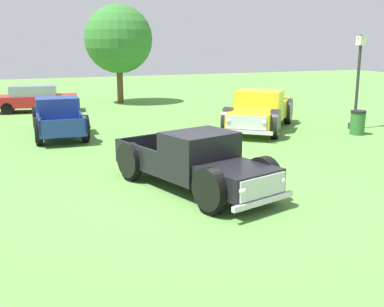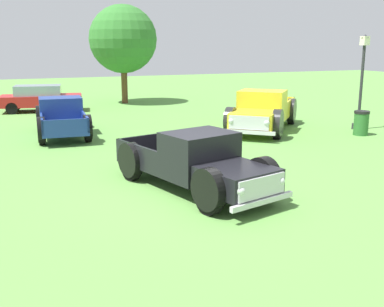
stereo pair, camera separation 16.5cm
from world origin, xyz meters
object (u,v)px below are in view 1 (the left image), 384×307
Objects in this scene: trash_can at (358,122)px; oak_tree_east at (119,39)px; lamp_post_near at (358,80)px; pickup_truck_behind_left at (58,117)px; pickup_truck_behind_right at (259,112)px; pickup_truck_foreground at (201,164)px; sedan_distant_a at (36,98)px.

trash_can is 14.99m from oak_tree_east.
lamp_post_near is 2.00m from trash_can.
trash_can is (10.80, -4.63, -0.22)m from pickup_truck_behind_left.
trash_can is 0.17× the size of oak_tree_east.
pickup_truck_behind_left is 0.92× the size of pickup_truck_behind_right.
pickup_truck_foreground is 0.96× the size of pickup_truck_behind_right.
pickup_truck_behind_right is at bearing -17.93° from pickup_truck_behind_left.
oak_tree_east reaches higher than lamp_post_near.
trash_can is at bearing -46.20° from sedan_distant_a.
oak_tree_east is (-6.05, 13.33, 3.23)m from trash_can.
pickup_truck_foreground is 1.18× the size of sedan_distant_a.
pickup_truck_foreground reaches higher than trash_can.
lamp_post_near reaches higher than pickup_truck_behind_right.
pickup_truck_foreground is 0.89× the size of oak_tree_east.
pickup_truck_behind_right reaches higher than pickup_truck_foreground.
pickup_truck_behind_right is 4.30m from lamp_post_near.
pickup_truck_behind_right is 3.88m from trash_can.
pickup_truck_behind_right is 1.37× the size of lamp_post_near.
pickup_truck_foreground is 9.25m from pickup_truck_behind_left.
oak_tree_east is (4.75, 8.69, 3.02)m from pickup_truck_behind_left.
trash_can is (11.01, -11.48, -0.24)m from sedan_distant_a.
oak_tree_east reaches higher than trash_can.
pickup_truck_behind_left is 5.13× the size of trash_can.
oak_tree_east is (2.60, 17.69, 3.01)m from pickup_truck_foreground.
pickup_truck_behind_right is (7.60, -2.46, 0.09)m from pickup_truck_behind_left.
pickup_truck_behind_left is 0.86× the size of oak_tree_east.
trash_can is (-0.76, -1.02, -1.54)m from lamp_post_near.
oak_tree_east is at bearing 20.39° from sedan_distant_a.
pickup_truck_behind_right is 1.23× the size of sedan_distant_a.
sedan_distant_a is (-7.81, 9.31, -0.07)m from pickup_truck_behind_right.
oak_tree_east is (-6.81, 12.31, 1.69)m from lamp_post_near.
oak_tree_east reaches higher than sedan_distant_a.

